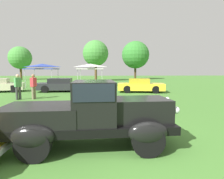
# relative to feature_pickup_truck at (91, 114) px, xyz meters

# --- Properties ---
(ground_plane) EXTENTS (120.00, 120.00, 0.00)m
(ground_plane) POSITION_rel_feature_pickup_truck_xyz_m (0.67, -0.16, -0.86)
(ground_plane) COLOR #42752D
(feature_pickup_truck) EXTENTS (4.36, 1.98, 1.70)m
(feature_pickup_truck) POSITION_rel_feature_pickup_truck_xyz_m (0.00, 0.00, 0.00)
(feature_pickup_truck) COLOR black
(feature_pickup_truck) RESTS_ON ground_plane
(show_car_charcoal) EXTENTS (4.57, 1.82, 1.22)m
(show_car_charcoal) POSITION_rel_feature_pickup_truck_xyz_m (-3.38, 12.41, -0.26)
(show_car_charcoal) COLOR #28282D
(show_car_charcoal) RESTS_ON ground_plane
(show_car_yellow) EXTENTS (4.23, 2.31, 1.22)m
(show_car_yellow) POSITION_rel_feature_pickup_truck_xyz_m (3.69, 11.59, -0.27)
(show_car_yellow) COLOR yellow
(show_car_yellow) RESTS_ON ground_plane
(spectator_between_cars) EXTENTS (0.45, 0.46, 1.69)m
(spectator_between_cars) POSITION_rel_feature_pickup_truck_xyz_m (-5.28, 7.89, 0.05)
(spectator_between_cars) COLOR #383838
(spectator_between_cars) RESTS_ON ground_plane
(spectator_by_row) EXTENTS (0.34, 0.45, 1.69)m
(spectator_by_row) POSITION_rel_feature_pickup_truck_xyz_m (-4.35, 8.10, 0.05)
(spectator_by_row) COLOR #7F7056
(spectator_by_row) RESTS_ON ground_plane
(canopy_tent_left_field) EXTENTS (3.30, 3.30, 2.71)m
(canopy_tent_left_field) POSITION_rel_feature_pickup_truck_xyz_m (-6.88, 18.20, 1.56)
(canopy_tent_left_field) COLOR #B7B7BC
(canopy_tent_left_field) RESTS_ON ground_plane
(canopy_tent_center_field) EXTENTS (3.07, 3.07, 2.71)m
(canopy_tent_center_field) POSITION_rel_feature_pickup_truck_xyz_m (-1.12, 18.06, 1.56)
(canopy_tent_center_field) COLOR #B7B7BC
(canopy_tent_center_field) RESTS_ON ground_plane
(treeline_far_left) EXTENTS (4.44, 4.44, 6.59)m
(treeline_far_left) POSITION_rel_feature_pickup_truck_xyz_m (-15.91, 33.49, 3.49)
(treeline_far_left) COLOR brown
(treeline_far_left) RESTS_ON ground_plane
(treeline_mid_left) EXTENTS (4.53, 4.53, 7.19)m
(treeline_mid_left) POSITION_rel_feature_pickup_truck_xyz_m (-0.86, 28.87, 4.04)
(treeline_mid_left) COLOR brown
(treeline_mid_left) RESTS_ON ground_plane
(treeline_center) EXTENTS (5.68, 5.68, 7.95)m
(treeline_center) POSITION_rel_feature_pickup_truck_xyz_m (7.24, 34.36, 4.23)
(treeline_center) COLOR #47331E
(treeline_center) RESTS_ON ground_plane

